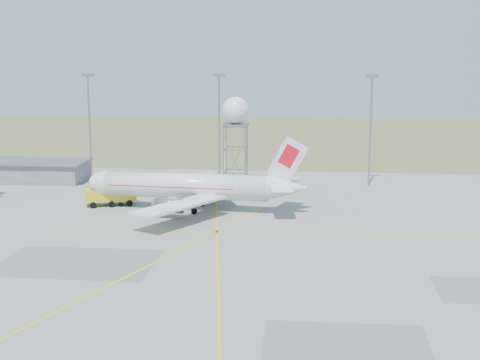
# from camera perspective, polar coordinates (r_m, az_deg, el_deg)

# --- Properties ---
(ground) EXTENTS (400.00, 400.00, 0.00)m
(ground) POSITION_cam_1_polar(r_m,az_deg,el_deg) (62.89, -0.52, -11.75)
(ground) COLOR gray
(ground) RESTS_ON ground
(grass_strip) EXTENTS (400.00, 120.00, 0.03)m
(grass_strip) POSITION_cam_1_polar(r_m,az_deg,el_deg) (199.34, 3.87, 3.72)
(grass_strip) COLOR #5F6437
(grass_strip) RESTS_ON ground
(building_grey) EXTENTS (19.00, 10.00, 3.90)m
(building_grey) POSITION_cam_1_polar(r_m,az_deg,el_deg) (134.01, -16.89, 0.74)
(building_grey) COLOR gray
(building_grey) RESTS_ON ground
(mast_a) EXTENTS (2.20, 0.50, 20.50)m
(mast_a) POSITION_cam_1_polar(r_m,az_deg,el_deg) (131.07, -12.74, 5.18)
(mast_a) COLOR gray
(mast_a) RESTS_ON ground
(mast_b) EXTENTS (2.20, 0.50, 20.50)m
(mast_b) POSITION_cam_1_polar(r_m,az_deg,el_deg) (125.44, -1.79, 5.20)
(mast_b) COLOR gray
(mast_b) RESTS_ON ground
(mast_c) EXTENTS (2.20, 0.50, 20.50)m
(mast_c) POSITION_cam_1_polar(r_m,az_deg,el_deg) (124.91, 11.10, 4.99)
(mast_c) COLOR gray
(mast_c) RESTS_ON ground
(airliner_main) EXTENTS (35.20, 34.11, 11.98)m
(airliner_main) POSITION_cam_1_polar(r_m,az_deg,el_deg) (104.54, -4.31, -0.58)
(airliner_main) COLOR silver
(airliner_main) RESTS_ON ground
(radar_tower) EXTENTS (4.68, 4.68, 16.94)m
(radar_tower) POSITION_cam_1_polar(r_m,az_deg,el_deg) (115.37, -0.39, 3.45)
(radar_tower) COLOR gray
(radar_tower) RESTS_ON ground
(fire_truck) EXTENTS (8.46, 5.37, 3.21)m
(fire_truck) POSITION_cam_1_polar(r_m,az_deg,el_deg) (109.62, -10.86, -1.35)
(fire_truck) COLOR gold
(fire_truck) RESTS_ON ground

